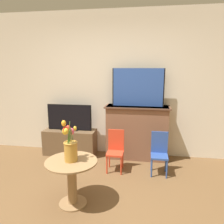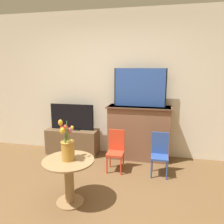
{
  "view_description": "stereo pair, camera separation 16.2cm",
  "coord_description": "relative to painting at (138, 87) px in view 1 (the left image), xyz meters",
  "views": [
    {
      "loc": [
        0.71,
        -1.99,
        1.69
      ],
      "look_at": [
        0.18,
        1.22,
        1.01
      ],
      "focal_mm": 35.0,
      "sensor_mm": 36.0,
      "label": 1
    },
    {
      "loc": [
        0.87,
        -1.96,
        1.69
      ],
      "look_at": [
        0.18,
        1.22,
        1.01
      ],
      "focal_mm": 35.0,
      "sensor_mm": 36.0,
      "label": 2
    }
  ],
  "objects": [
    {
      "name": "ground_plane",
      "position": [
        -0.53,
        -1.92,
        -1.32
      ],
      "size": [
        14.0,
        14.0,
        0.0
      ],
      "primitive_type": "plane",
      "color": "brown"
    },
    {
      "name": "wall_back",
      "position": [
        -0.53,
        0.21,
        0.03
      ],
      "size": [
        8.0,
        0.06,
        2.7
      ],
      "color": "beige",
      "rests_on": "ground"
    },
    {
      "name": "fireplace_mantel",
      "position": [
        -0.0,
        -0.01,
        -0.82
      ],
      "size": [
        1.16,
        0.41,
        0.99
      ],
      "color": "brown",
      "rests_on": "ground"
    },
    {
      "name": "painting",
      "position": [
        0.0,
        0.0,
        0.0
      ],
      "size": [
        0.92,
        0.03,
        0.67
      ],
      "color": "black",
      "rests_on": "fireplace_mantel"
    },
    {
      "name": "tv_stand",
      "position": [
        -1.29,
        -0.04,
        -1.08
      ],
      "size": [
        1.0,
        0.39,
        0.49
      ],
      "color": "brown",
      "rests_on": "ground"
    },
    {
      "name": "tv_monitor",
      "position": [
        -1.29,
        -0.03,
        -0.6
      ],
      "size": [
        0.86,
        0.12,
        0.5
      ],
      "color": "black",
      "rests_on": "tv_stand"
    },
    {
      "name": "chair_red",
      "position": [
        -0.32,
        -0.56,
        -0.95
      ],
      "size": [
        0.26,
        0.26,
        0.67
      ],
      "color": "red",
      "rests_on": "ground"
    },
    {
      "name": "chair_blue",
      "position": [
        0.39,
        -0.56,
        -0.95
      ],
      "size": [
        0.26,
        0.26,
        0.67
      ],
      "color": "#2D4C99",
      "rests_on": "ground"
    },
    {
      "name": "side_table",
      "position": [
        -0.7,
        -1.58,
        -0.95
      ],
      "size": [
        0.63,
        0.63,
        0.58
      ],
      "color": "#99754C",
      "rests_on": "ground"
    },
    {
      "name": "vase_tulips",
      "position": [
        -0.71,
        -1.57,
        -0.57
      ],
      "size": [
        0.2,
        0.26,
        0.52
      ],
      "color": "#B78433",
      "rests_on": "side_table"
    }
  ]
}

